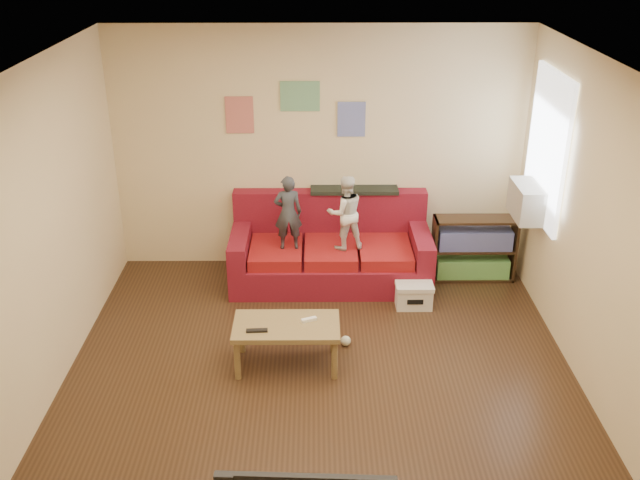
{
  "coord_description": "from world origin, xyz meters",
  "views": [
    {
      "loc": [
        -0.04,
        -5.0,
        3.73
      ],
      "look_at": [
        0.0,
        0.8,
        1.05
      ],
      "focal_mm": 40.0,
      "sensor_mm": 36.0,
      "label": 1
    }
  ],
  "objects_px": {
    "sofa": "(330,252)",
    "child_b": "(345,213)",
    "file_box": "(414,294)",
    "child_a": "(288,213)",
    "coffee_table": "(286,330)",
    "bookshelf": "(473,252)"
  },
  "relations": [
    {
      "from": "sofa",
      "to": "child_b",
      "type": "height_order",
      "value": "child_b"
    },
    {
      "from": "sofa",
      "to": "file_box",
      "type": "xyz_separation_m",
      "value": [
        0.85,
        -0.63,
        -0.18
      ]
    },
    {
      "from": "sofa",
      "to": "child_b",
      "type": "relative_size",
      "value": 2.66
    },
    {
      "from": "child_a",
      "to": "file_box",
      "type": "distance_m",
      "value": 1.56
    },
    {
      "from": "child_a",
      "to": "coffee_table",
      "type": "height_order",
      "value": "child_a"
    },
    {
      "from": "sofa",
      "to": "bookshelf",
      "type": "xyz_separation_m",
      "value": [
        1.57,
        -0.02,
        0.0
      ]
    },
    {
      "from": "sofa",
      "to": "child_a",
      "type": "height_order",
      "value": "child_a"
    },
    {
      "from": "bookshelf",
      "to": "sofa",
      "type": "bearing_deg",
      "value": 179.33
    },
    {
      "from": "child_b",
      "to": "file_box",
      "type": "bearing_deg",
      "value": 131.68
    },
    {
      "from": "sofa",
      "to": "child_a",
      "type": "distance_m",
      "value": 0.73
    },
    {
      "from": "file_box",
      "to": "sofa",
      "type": "bearing_deg",
      "value": 143.28
    },
    {
      "from": "bookshelf",
      "to": "file_box",
      "type": "distance_m",
      "value": 0.97
    },
    {
      "from": "coffee_table",
      "to": "sofa",
      "type": "bearing_deg",
      "value": 75.82
    },
    {
      "from": "bookshelf",
      "to": "coffee_table",
      "type": "bearing_deg",
      "value": -140.22
    },
    {
      "from": "sofa",
      "to": "file_box",
      "type": "bearing_deg",
      "value": -36.72
    },
    {
      "from": "sofa",
      "to": "coffee_table",
      "type": "distance_m",
      "value": 1.74
    },
    {
      "from": "sofa",
      "to": "bookshelf",
      "type": "distance_m",
      "value": 1.58
    },
    {
      "from": "child_a",
      "to": "child_b",
      "type": "xyz_separation_m",
      "value": [
        0.6,
        0.0,
        -0.0
      ]
    },
    {
      "from": "sofa",
      "to": "child_a",
      "type": "xyz_separation_m",
      "value": [
        -0.45,
        -0.17,
        0.54
      ]
    },
    {
      "from": "child_b",
      "to": "sofa",
      "type": "bearing_deg",
      "value": -64.68
    },
    {
      "from": "child_a",
      "to": "file_box",
      "type": "bearing_deg",
      "value": 155.07
    },
    {
      "from": "sofa",
      "to": "child_b",
      "type": "xyz_separation_m",
      "value": [
        0.15,
        -0.17,
        0.54
      ]
    }
  ]
}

